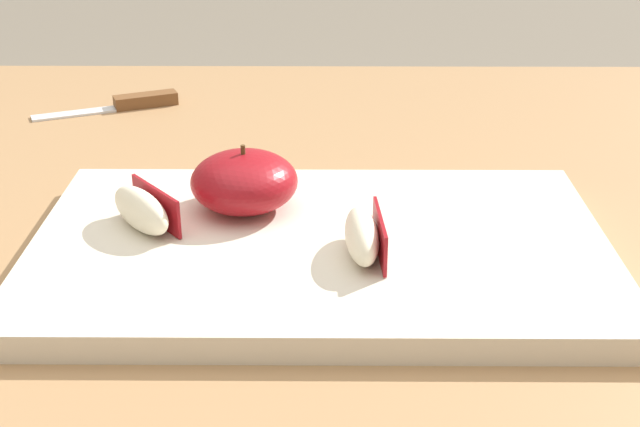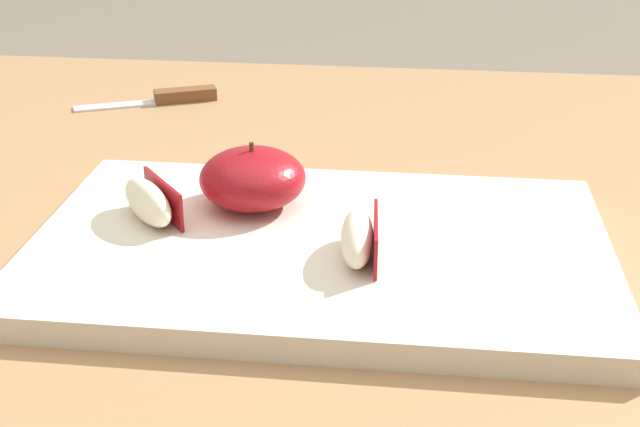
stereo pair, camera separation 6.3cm
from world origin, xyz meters
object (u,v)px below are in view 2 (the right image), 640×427
object	(u,v)px
apple_half_skin_up	(253,178)
apple_wedge_middle	(359,238)
paring_knife	(173,97)
cutting_board	(320,250)
apple_wedge_left	(149,202)

from	to	relation	value
apple_half_skin_up	apple_wedge_middle	world-z (taller)	apple_half_skin_up
paring_knife	cutting_board	bearing A→B (deg)	-59.78
apple_half_skin_up	apple_wedge_middle	xyz separation A→B (m)	(0.09, -0.08, -0.01)
paring_knife	apple_half_skin_up	bearing A→B (deg)	-63.96
apple_wedge_left	apple_wedge_middle	distance (m)	0.17
apple_wedge_left	paring_knife	size ratio (longest dim) A/B	0.45
cutting_board	apple_wedge_middle	distance (m)	0.05
apple_wedge_middle	apple_half_skin_up	bearing A→B (deg)	138.64
apple_wedge_left	paring_knife	bearing A→B (deg)	102.80
apple_wedge_middle	paring_knife	bearing A→B (deg)	121.79
apple_half_skin_up	apple_wedge_middle	bearing A→B (deg)	-41.36
paring_knife	apple_wedge_left	bearing A→B (deg)	-77.20
cutting_board	apple_wedge_left	world-z (taller)	apple_wedge_left
apple_half_skin_up	apple_wedge_middle	distance (m)	0.12
apple_wedge_middle	paring_knife	size ratio (longest dim) A/B	0.47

